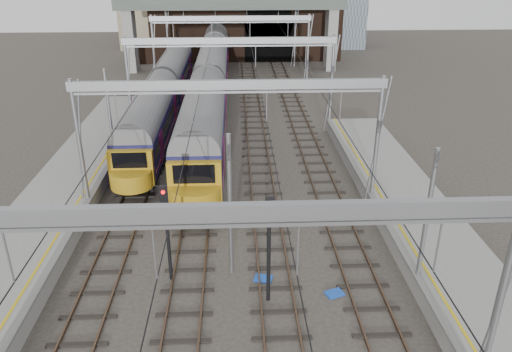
{
  "coord_description": "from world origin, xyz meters",
  "views": [
    {
      "loc": [
        0.31,
        -17.83,
        14.03
      ],
      "look_at": [
        1.42,
        7.79,
        2.4
      ],
      "focal_mm": 35.0,
      "sensor_mm": 36.0,
      "label": 1
    }
  ],
  "objects_px": {
    "signal_near_centre": "(269,238)",
    "train_second": "(164,94)",
    "train_main": "(215,54)",
    "signal_near_left": "(166,222)"
  },
  "relations": [
    {
      "from": "train_main",
      "to": "signal_near_left",
      "type": "xyz_separation_m",
      "value": [
        -0.82,
        -41.23,
        0.43
      ]
    },
    {
      "from": "signal_near_centre",
      "to": "signal_near_left",
      "type": "bearing_deg",
      "value": 155.42
    },
    {
      "from": "signal_near_left",
      "to": "signal_near_centre",
      "type": "xyz_separation_m",
      "value": [
        4.43,
        -1.73,
        0.12
      ]
    },
    {
      "from": "train_second",
      "to": "signal_near_left",
      "type": "height_order",
      "value": "signal_near_left"
    },
    {
      "from": "train_second",
      "to": "signal_near_centre",
      "type": "xyz_separation_m",
      "value": [
        7.61,
        -25.88,
        0.75
      ]
    },
    {
      "from": "train_main",
      "to": "signal_near_left",
      "type": "relative_size",
      "value": 14.54
    },
    {
      "from": "train_second",
      "to": "signal_near_centre",
      "type": "relative_size",
      "value": 6.22
    },
    {
      "from": "signal_near_centre",
      "to": "train_second",
      "type": "bearing_deg",
      "value": 103.13
    },
    {
      "from": "train_main",
      "to": "signal_near_centre",
      "type": "bearing_deg",
      "value": -85.2
    },
    {
      "from": "train_main",
      "to": "train_second",
      "type": "bearing_deg",
      "value": -103.18
    }
  ]
}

